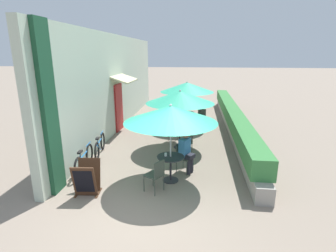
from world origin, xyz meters
The scene contains 23 objects.
ground_plane centered at (0.00, 0.00, 0.00)m, with size 120.00×120.00×0.00m, color gray.
cafe_facade_wall centered at (-2.54, 6.70, 2.09)m, with size 0.98×13.68×4.20m.
planter_hedge centered at (2.75, 6.74, 0.54)m, with size 0.60×12.68×1.01m.
patio_table_near centered at (0.45, 1.44, 0.51)m, with size 0.75×0.75×0.72m.
patio_umbrella_near centered at (0.45, 1.44, 1.91)m, with size 2.47×2.47×2.17m.
cafe_chair_near_left centered at (0.75, 2.10, 0.52)m, with size 0.55×0.55×0.87m.
seated_patron_near_left centered at (0.85, 2.04, 0.69)m, with size 0.51×0.48×1.25m.
cafe_chair_near_right centered at (0.15, 0.79, 0.52)m, with size 0.55×0.55×0.87m.
coffee_cup_near centered at (0.32, 1.46, 0.76)m, with size 0.07×0.07×0.09m.
patio_table_mid centered at (0.51, 4.11, 0.51)m, with size 0.75×0.75×0.72m.
patio_umbrella_mid centered at (0.51, 4.11, 1.91)m, with size 2.47×2.47×2.17m.
cafe_chair_mid_left centered at (0.19, 4.76, 0.52)m, with size 0.51×0.51×0.87m.
cafe_chair_mid_right centered at (0.83, 3.47, 0.52)m, with size 0.51×0.51×0.87m.
coffee_cup_mid centered at (0.56, 4.18, 0.76)m, with size 0.07×0.07×0.09m.
patio_table_far centered at (0.64, 6.96, 0.51)m, with size 0.75×0.75×0.72m.
patio_umbrella_far centered at (0.64, 6.96, 1.91)m, with size 2.47×2.47×2.17m.
cafe_chair_far_left centered at (0.29, 6.33, 0.52)m, with size 0.56×0.56×0.87m.
cafe_chair_far_right centered at (1.36, 6.98, 0.52)m, with size 0.43×0.43×0.87m.
cafe_chair_far_back centered at (0.26, 7.57, 0.52)m, with size 0.53×0.53×0.87m.
coffee_cup_far centered at (0.66, 6.81, 0.76)m, with size 0.07×0.07×0.09m.
bicycle_leaning centered at (-2.20, 1.82, 0.34)m, with size 0.25×1.72×0.73m.
bicycle_second centered at (-2.17, 3.06, 0.34)m, with size 0.37×1.71×0.73m.
menu_board centered at (-1.56, 0.52, 0.42)m, with size 0.62×0.68×0.85m.
Camera 1 is at (1.12, -5.14, 3.44)m, focal length 28.00 mm.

